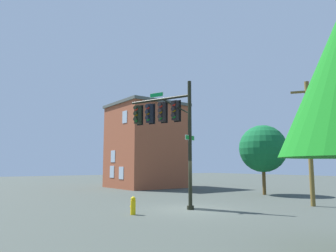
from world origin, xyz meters
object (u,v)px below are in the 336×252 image
Objects in this scene: signal_pole_assembly at (164,120)px; tree_mid at (263,149)px; utility_pole at (310,140)px; brick_building at (146,145)px; fire_hydrant at (133,206)px.

tree_mid is at bearing -82.35° from signal_pole_assembly.
brick_building is (18.67, -0.78, 0.66)m from utility_pole.
signal_pole_assembly is 8.22× the size of fire_hydrant.
fire_hydrant is at bearing 115.40° from signal_pole_assembly.
brick_building reaches higher than tree_mid.
tree_mid is (1.43, -10.67, -1.21)m from signal_pole_assembly.
signal_pole_assembly is at bearing 97.65° from tree_mid.
utility_pole reaches higher than fire_hydrant.
tree_mid is 0.62× the size of brick_building.
fire_hydrant is (-1.29, 2.71, -4.40)m from signal_pole_assembly.
signal_pole_assembly reaches higher than fire_hydrant.
signal_pole_assembly reaches higher than tree_mid.
signal_pole_assembly is 16.06m from brick_building.
fire_hydrant is 18.99m from brick_building.
utility_pole is 0.82× the size of brick_building.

